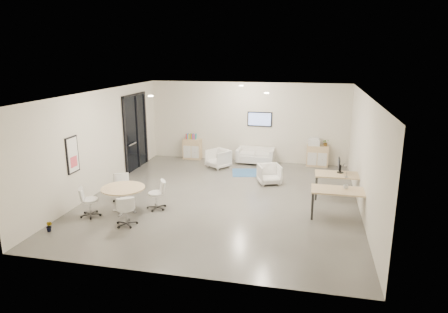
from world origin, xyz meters
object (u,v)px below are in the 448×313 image
sideboard_right (317,156)px  armchair_left (218,158)px  loveseat (256,156)px  armchair_right (269,173)px  round_table (123,190)px  sideboard_left (192,149)px  desk_front (340,193)px  desk_rear (340,177)px

sideboard_right → armchair_left: (-3.74, -1.03, -0.03)m
sideboard_right → loveseat: 2.41m
sideboard_right → armchair_right: (-1.59, -2.57, -0.05)m
loveseat → armchair_right: bearing=-68.9°
sideboard_right → armchair_right: bearing=-121.8°
armchair_right → round_table: size_ratio=0.61×
sideboard_left → sideboard_right: bearing=-0.1°
round_table → sideboard_left: bearing=88.4°
sideboard_right → round_table: sideboard_right is taller
sideboard_left → armchair_left: 1.71m
armchair_right → desk_front: desk_front is taller
loveseat → armchair_right: 2.56m
sideboard_left → armchair_left: (1.36, -1.03, -0.03)m
desk_rear → round_table: (-5.92, -2.45, -0.05)m
loveseat → round_table: (-2.86, -5.83, 0.35)m
armchair_right → desk_front: size_ratio=0.49×
sideboard_left → desk_rear: size_ratio=0.56×
loveseat → round_table: 6.50m
loveseat → armchair_left: (-1.33, -0.89, 0.09)m
loveseat → desk_front: (2.96, -4.89, 0.41)m
armchair_left → round_table: (-1.53, -4.94, 0.26)m
armchair_left → desk_rear: 5.06m
sideboard_right → desk_front: bearing=-83.7°
armchair_left → round_table: armchair_left is taller
armchair_right → round_table: armchair_right is taller
loveseat → armchair_right: size_ratio=2.03×
armchair_right → round_table: (-3.67, -3.40, 0.28)m
round_table → armchair_left: bearing=72.8°
sideboard_left → desk_front: size_ratio=0.56×
desk_front → sideboard_left: bearing=138.4°
sideboard_right → round_table: (-5.26, -5.97, 0.23)m
loveseat → armchair_left: 1.60m
loveseat → armchair_left: size_ratio=1.91×
sideboard_left → desk_rear: (5.75, -3.53, 0.27)m
sideboard_right → desk_rear: sideboard_right is taller
desk_rear → desk_front: (-0.09, -1.51, 0.01)m
sideboard_right → desk_rear: size_ratio=0.55×
armchair_left → desk_rear: size_ratio=0.52×
sideboard_left → desk_rear: bearing=-31.6°
desk_front → sideboard_right: bearing=96.5°
desk_rear → round_table: desk_rear is taller
armchair_right → desk_rear: size_ratio=0.49×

